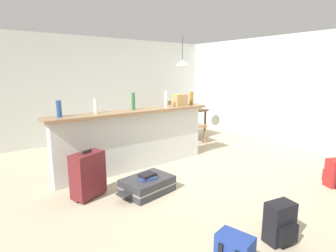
{
  "coord_description": "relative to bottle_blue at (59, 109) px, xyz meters",
  "views": [
    {
      "loc": [
        -2.94,
        -3.44,
        1.69
      ],
      "look_at": [
        0.25,
        0.78,
        0.62
      ],
      "focal_mm": 29.03,
      "sensor_mm": 36.0,
      "label": 1
    }
  ],
  "objects": [
    {
      "name": "wall_right",
      "position": [
        4.91,
        -0.29,
        0.09
      ],
      "size": [
        0.1,
        6.0,
        2.5
      ],
      "primitive_type": "cube",
      "color": "silver",
      "rests_on": "ground_plane"
    },
    {
      "name": "dining_table",
      "position": [
        3.29,
        1.17,
        -0.52
      ],
      "size": [
        1.1,
        0.8,
        0.74
      ],
      "color": "#4C331E",
      "rests_on": "ground_plane"
    },
    {
      "name": "suitcase_upright_maroon",
      "position": [
        0.14,
        -0.63,
        -0.83
      ],
      "size": [
        0.5,
        0.38,
        0.67
      ],
      "color": "maroon",
      "rests_on": "ground_plane"
    },
    {
      "name": "bar_countertop",
      "position": [
        1.21,
        -0.05,
        -0.15
      ],
      "size": [
        2.96,
        0.4,
        0.05
      ],
      "primitive_type": "cube",
      "color": "#93704C",
      "rests_on": "partition_half_wall"
    },
    {
      "name": "partition_half_wall",
      "position": [
        1.21,
        -0.05,
        -0.67
      ],
      "size": [
        2.8,
        0.2,
        0.99
      ],
      "primitive_type": "cube",
      "color": "silver",
      "rests_on": "ground_plane"
    },
    {
      "name": "dining_chair_far_side",
      "position": [
        3.32,
        1.69,
        -0.65
      ],
      "size": [
        0.41,
        0.41,
        0.93
      ],
      "color": "#9E754C",
      "rests_on": "ground_plane"
    },
    {
      "name": "bottle_clear",
      "position": [
        1.85,
        -0.09,
        0.03
      ],
      "size": [
        0.06,
        0.06,
        0.29
      ],
      "primitive_type": "cylinder",
      "color": "silver",
      "rests_on": "bar_countertop"
    },
    {
      "name": "bottle_amber",
      "position": [
        2.5,
        -0.06,
        0.01
      ],
      "size": [
        0.07,
        0.07,
        0.26
      ],
      "primitive_type": "cylinder",
      "color": "#9E661E",
      "rests_on": "bar_countertop"
    },
    {
      "name": "backpack_red",
      "position": [
        3.21,
        -2.49,
        -0.96
      ],
      "size": [
        0.33,
        0.31,
        0.42
      ],
      "color": "red",
      "rests_on": "ground_plane"
    },
    {
      "name": "book_stack",
      "position": [
        0.83,
        -1.02,
        -0.9
      ],
      "size": [
        0.25,
        0.21,
        0.07
      ],
      "color": "#334C99",
      "rests_on": "suitcase_flat_charcoal"
    },
    {
      "name": "suitcase_flat_charcoal",
      "position": [
        0.85,
        -0.99,
        -1.05
      ],
      "size": [
        0.87,
        0.59,
        0.22
      ],
      "color": "#38383D",
      "rests_on": "ground_plane"
    },
    {
      "name": "dining_chair_near_partition",
      "position": [
        3.23,
        0.66,
        -0.65
      ],
      "size": [
        0.43,
        0.43,
        0.93
      ],
      "color": "#9E754C",
      "rests_on": "ground_plane"
    },
    {
      "name": "grocery_bag",
      "position": [
        2.21,
        -0.04,
        -0.01
      ],
      "size": [
        0.26,
        0.18,
        0.22
      ],
      "primitive_type": "cube",
      "color": "tan",
      "rests_on": "bar_countertop"
    },
    {
      "name": "backpack_black",
      "position": [
        1.29,
        -2.74,
        -0.96
      ],
      "size": [
        0.31,
        0.29,
        0.42
      ],
      "color": "black",
      "rests_on": "ground_plane"
    },
    {
      "name": "bottle_white",
      "position": [
        0.57,
        0.04,
        -0.01
      ],
      "size": [
        0.07,
        0.07,
        0.23
      ],
      "primitive_type": "cylinder",
      "color": "silver",
      "rests_on": "bar_countertop"
    },
    {
      "name": "bottle_blue",
      "position": [
        0.0,
        0.0,
        0.0
      ],
      "size": [
        0.07,
        0.07,
        0.24
      ],
      "primitive_type": "cylinder",
      "color": "#284C89",
      "rests_on": "bar_countertop"
    },
    {
      "name": "pendant_lamp",
      "position": [
        3.29,
        1.17,
        0.73
      ],
      "size": [
        0.34,
        0.34,
        0.72
      ],
      "color": "black"
    },
    {
      "name": "bottle_green",
      "position": [
        1.24,
        0.02,
        0.02
      ],
      "size": [
        0.06,
        0.06,
        0.29
      ],
      "primitive_type": "cylinder",
      "color": "#2D6B38",
      "rests_on": "bar_countertop"
    },
    {
      "name": "wall_back",
      "position": [
        1.86,
        2.46,
        0.09
      ],
      "size": [
        6.6,
        0.1,
        2.5
      ],
      "primitive_type": "cube",
      "color": "silver",
      "rests_on": "ground_plane"
    },
    {
      "name": "ground_plane",
      "position": [
        1.86,
        -0.59,
        -1.19
      ],
      "size": [
        13.0,
        13.0,
        0.05
      ],
      "primitive_type": "cube",
      "color": "#BCAD8E"
    }
  ]
}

